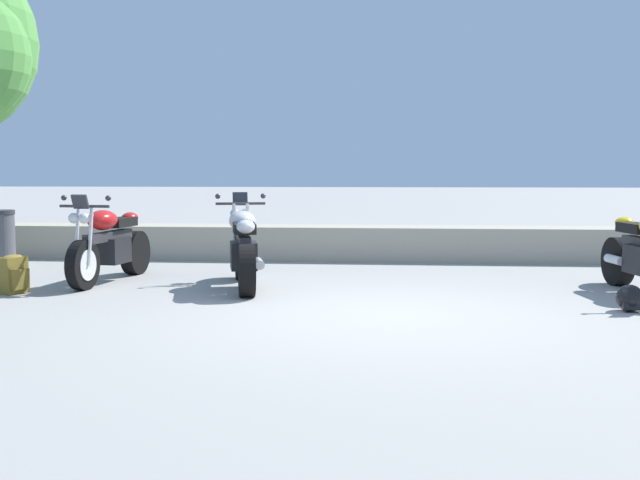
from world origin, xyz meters
name	(u,v)px	position (x,y,z in m)	size (l,w,h in m)	color
ground_plane	(380,315)	(0.00, 0.00, 0.00)	(120.00, 120.00, 0.00)	gray
stone_wall	(382,243)	(0.00, 4.80, 0.28)	(36.00, 0.80, 0.55)	#A89E89
motorcycle_red_near_left	(109,245)	(-3.58, 1.98, 0.49)	(0.67, 2.06, 1.18)	black
motorcycle_silver_centre	(243,249)	(-1.73, 1.68, 0.49)	(0.84, 2.04, 1.18)	black
rider_backpack	(14,273)	(-4.38, 0.95, 0.24)	(0.33, 0.35, 0.47)	brown
rider_helmet	(630,298)	(2.60, 0.40, 0.14)	(0.28, 0.28, 0.28)	black
trash_bin	(0,238)	(-5.90, 3.52, 0.43)	(0.46, 0.46, 0.86)	#4C4C51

